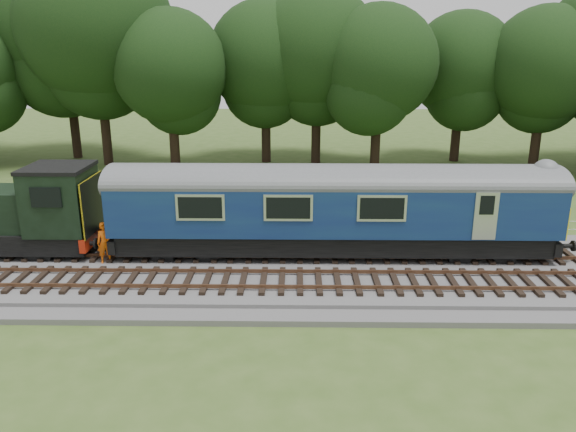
{
  "coord_description": "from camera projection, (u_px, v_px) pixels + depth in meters",
  "views": [
    {
      "loc": [
        3.33,
        -20.73,
        8.79
      ],
      "look_at": [
        2.99,
        1.4,
        2.0
      ],
      "focal_mm": 35.0,
      "sensor_mm": 36.0,
      "label": 1
    }
  ],
  "objects": [
    {
      "name": "ground",
      "position": [
        213.0,
        274.0,
        22.44
      ],
      "size": [
        120.0,
        120.0,
        0.0
      ],
      "primitive_type": "plane",
      "color": "#3B551F",
      "rests_on": "ground"
    },
    {
      "name": "ballast",
      "position": [
        213.0,
        270.0,
        22.39
      ],
      "size": [
        70.0,
        7.0,
        0.35
      ],
      "primitive_type": "cube",
      "color": "#4C4C4F",
      "rests_on": "ground"
    },
    {
      "name": "track_north",
      "position": [
        217.0,
        252.0,
        23.66
      ],
      "size": [
        67.2,
        2.4,
        0.21
      ],
      "color": "black",
      "rests_on": "ballast"
    },
    {
      "name": "track_south",
      "position": [
        206.0,
        280.0,
        20.79
      ],
      "size": [
        67.2,
        2.4,
        0.21
      ],
      "color": "black",
      "rests_on": "ballast"
    },
    {
      "name": "fence",
      "position": [
        226.0,
        237.0,
        26.75
      ],
      "size": [
        64.0,
        0.12,
        1.0
      ],
      "primitive_type": null,
      "color": "#6B6054",
      "rests_on": "ground"
    },
    {
      "name": "tree_line",
      "position": [
        254.0,
        163.0,
        43.48
      ],
      "size": [
        70.0,
        8.0,
        18.0
      ],
      "primitive_type": null,
      "color": "black",
      "rests_on": "ground"
    },
    {
      "name": "dmu_railcar",
      "position": [
        333.0,
        202.0,
        22.95
      ],
      "size": [
        18.05,
        2.86,
        3.88
      ],
      "color": "black",
      "rests_on": "ground"
    },
    {
      "name": "worker",
      "position": [
        105.0,
        243.0,
        22.42
      ],
      "size": [
        0.71,
        0.58,
        1.69
      ],
      "primitive_type": "imported",
      "rotation": [
        0.0,
        0.0,
        0.32
      ],
      "color": "#E3580B",
      "rests_on": "ballast"
    }
  ]
}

